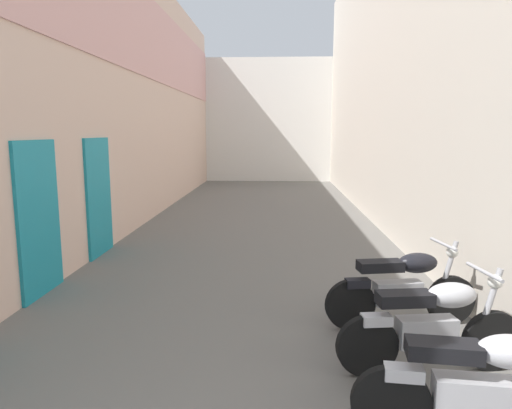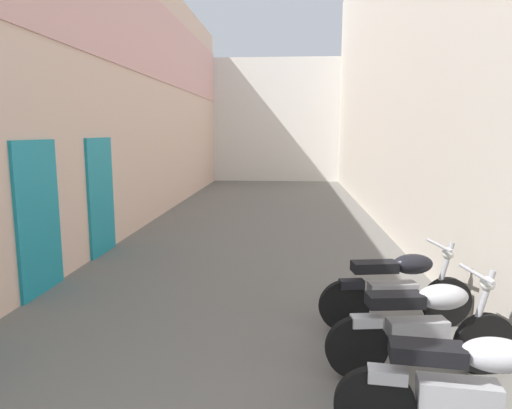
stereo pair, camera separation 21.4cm
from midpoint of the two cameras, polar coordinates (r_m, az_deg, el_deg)
name	(u,v)px [view 2 (the right image)]	position (r m, az deg, el deg)	size (l,w,h in m)	color
ground_plane	(256,246)	(9.48, 0.60, -5.15)	(37.08, 37.08, 0.00)	#66635E
building_left	(133,89)	(11.75, -14.42, 13.57)	(0.45, 21.08, 6.58)	beige
building_right	(398,59)	(11.57, 17.57, 16.72)	(0.45, 21.08, 7.91)	beige
building_far_end	(277,121)	(22.73, 2.84, 10.26)	(8.81, 2.00, 5.65)	silver
motorcycle_second	(467,390)	(3.89, 26.11, -19.80)	(1.85, 0.58, 1.04)	black
motorcycle_third	(424,325)	(4.83, 21.15, -13.72)	(1.84, 0.58, 1.04)	black
motorcycle_fourth	(398,287)	(5.81, 18.05, -9.68)	(1.84, 0.58, 1.04)	black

